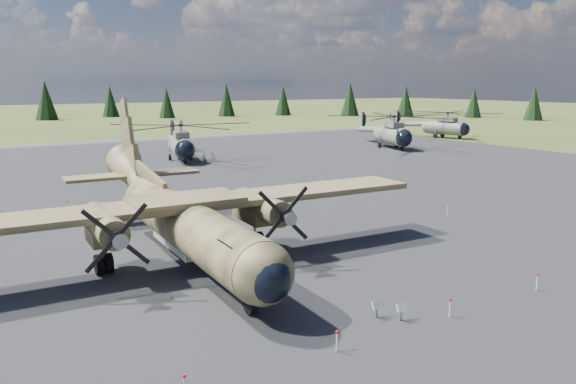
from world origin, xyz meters
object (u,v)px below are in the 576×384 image
helicopter_near (181,135)px  helicopter_mid (392,125)px  helicopter_far (445,120)px  transport_plane (180,212)px

helicopter_near → helicopter_mid: bearing=7.4°
helicopter_near → helicopter_mid: 32.61m
helicopter_mid → helicopter_far: helicopter_mid is taller
transport_plane → helicopter_far: size_ratio=1.22×
helicopter_mid → helicopter_far: size_ratio=1.07×
transport_plane → helicopter_near: 41.16m
helicopter_near → helicopter_far: 51.90m
transport_plane → helicopter_mid: (47.24, 34.90, 0.87)m
helicopter_near → helicopter_far: bearing=17.9°
transport_plane → helicopter_mid: 58.74m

